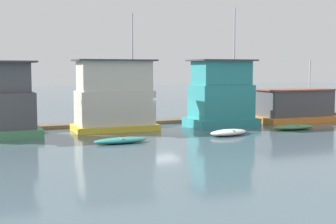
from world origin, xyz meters
name	(u,v)px	position (x,y,z in m)	size (l,w,h in m)	color
ground_plane	(163,128)	(0.00, 0.00, 0.00)	(200.00, 200.00, 0.00)	#475B66
dock_walkway	(148,122)	(0.00, 3.45, 0.15)	(42.40, 1.71, 0.30)	brown
houseboat_yellow	(115,97)	(-3.89, 0.42, 2.56)	(6.33, 3.49, 9.02)	gold
houseboat_teal	(221,96)	(4.99, -0.51, 2.52)	(5.41, 3.88, 9.80)	teal
houseboat_orange	(295,106)	(13.00, 0.07, 1.38)	(7.49, 3.94, 5.61)	orange
dinghy_teal	(121,140)	(-5.38, -5.97, 0.19)	(3.54, 1.20, 0.37)	teal
dinghy_white	(229,132)	(2.80, -5.54, 0.22)	(3.36, 2.06, 0.44)	white
dinghy_green	(294,127)	(9.20, -4.63, 0.20)	(3.77, 1.54, 0.40)	#47844C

